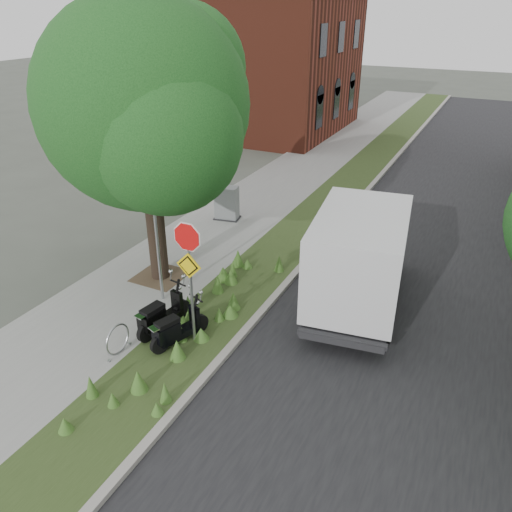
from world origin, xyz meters
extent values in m
plane|color=#4C5147|center=(0.00, 0.00, 0.00)|extent=(120.00, 120.00, 0.00)
cube|color=gray|center=(-4.25, 10.00, 0.06)|extent=(3.50, 60.00, 0.12)
cube|color=#30421C|center=(-1.50, 10.00, 0.06)|extent=(2.00, 60.00, 0.12)
cube|color=#9E9991|center=(-0.50, 10.00, 0.07)|extent=(0.20, 60.00, 0.13)
cube|color=black|center=(3.00, 10.00, 0.01)|extent=(7.00, 60.00, 0.01)
cylinder|color=black|center=(-4.00, 2.80, 2.36)|extent=(0.52, 0.52, 4.48)
sphere|color=#164418|center=(-4.00, 2.80, 5.08)|extent=(5.40, 5.40, 5.40)
sphere|color=#164418|center=(-5.21, 3.61, 4.41)|extent=(4.05, 4.05, 4.05)
sphere|color=#164418|center=(-2.92, 2.12, 4.54)|extent=(3.78, 3.78, 3.78)
cube|color=#473828|center=(-4.00, 2.80, 0.12)|extent=(1.40, 1.40, 0.01)
cylinder|color=#A5A8AD|center=(-3.20, 1.80, 2.12)|extent=(0.08, 0.08, 4.00)
torus|color=#A5A8AD|center=(-2.70, -0.60, 0.50)|extent=(0.05, 0.77, 0.77)
cube|color=#A5A8AD|center=(-2.70, -0.96, 0.14)|extent=(0.06, 0.06, 0.04)
cube|color=#A5A8AD|center=(-2.70, -0.24, 0.14)|extent=(0.06, 0.06, 0.04)
cylinder|color=#A5A8AD|center=(-1.40, 0.60, 1.62)|extent=(0.07, 0.07, 3.00)
cylinder|color=red|center=(-1.40, 0.57, 2.87)|extent=(0.86, 0.03, 0.86)
cylinder|color=white|center=(-1.40, 0.58, 2.87)|extent=(0.94, 0.02, 0.94)
cube|color=yellow|center=(-1.40, 0.57, 2.17)|extent=(0.64, 0.03, 0.64)
cube|color=maroon|center=(-9.50, 22.00, 4.00)|extent=(9.00, 10.00, 8.00)
cylinder|color=black|center=(-2.20, 1.26, 0.38)|extent=(0.20, 0.53, 0.51)
cylinder|color=black|center=(-2.40, 0.05, 0.38)|extent=(0.20, 0.53, 0.51)
cube|color=black|center=(-2.31, 0.61, 0.40)|extent=(0.52, 1.17, 0.18)
cube|color=black|center=(-2.36, 0.27, 0.63)|extent=(0.46, 0.69, 0.39)
cube|color=black|center=(-2.36, 0.32, 0.89)|extent=(0.39, 0.63, 0.12)
cylinder|color=black|center=(-1.46, 0.93, 0.36)|extent=(0.27, 0.50, 0.49)
cylinder|color=black|center=(-1.84, -0.17, 0.36)|extent=(0.27, 0.50, 0.49)
cube|color=black|center=(-1.66, 0.33, 0.38)|extent=(0.66, 1.12, 0.17)
cube|color=black|center=(-1.77, 0.03, 0.61)|extent=(0.52, 0.69, 0.37)
cube|color=black|center=(-1.76, 0.07, 0.85)|extent=(0.45, 0.62, 0.11)
cube|color=#262628|center=(1.58, 4.12, 0.50)|extent=(2.66, 5.43, 0.18)
cube|color=#B7BABC|center=(1.31, 6.11, 1.34)|extent=(2.18, 1.64, 1.57)
cube|color=silver|center=(1.66, 3.58, 1.73)|extent=(2.65, 4.00, 2.16)
cube|color=#262628|center=(-4.39, 7.54, 0.14)|extent=(1.03, 0.78, 0.04)
cube|color=gray|center=(-4.39, 7.54, 0.74)|extent=(0.91, 0.66, 1.24)
camera|label=1|loc=(4.28, -7.53, 7.43)|focal=35.00mm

